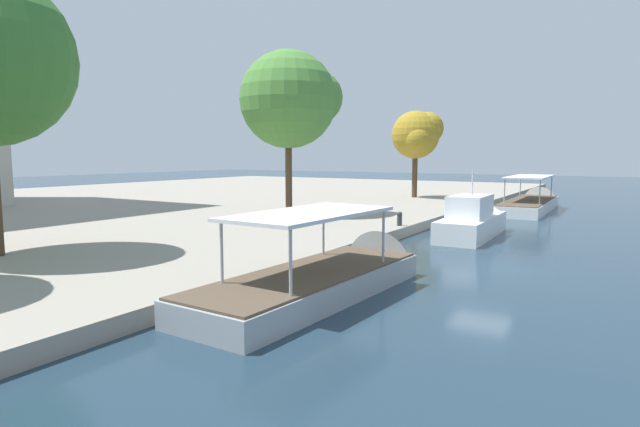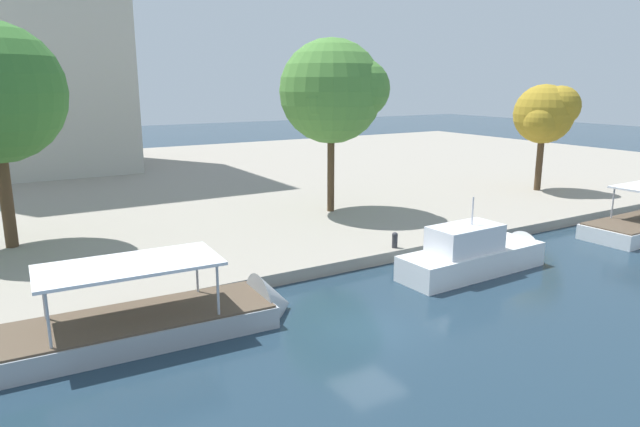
# 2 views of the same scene
# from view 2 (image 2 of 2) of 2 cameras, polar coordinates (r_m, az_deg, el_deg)

# --- Properties ---
(ground_plane) EXTENTS (220.00, 220.00, 0.00)m
(ground_plane) POSITION_cam_2_polar(r_m,az_deg,el_deg) (22.40, 4.93, -11.56)
(ground_plane) COLOR #1E3342
(dock_promenade) EXTENTS (120.00, 55.00, 0.62)m
(dock_promenade) POSITION_cam_2_polar(r_m,az_deg,el_deg) (52.11, -17.29, 2.58)
(dock_promenade) COLOR gray
(dock_promenade) RESTS_ON ground_plane
(tour_boat_1) EXTENTS (11.64, 3.79, 4.25)m
(tour_boat_1) POSITION_cam_2_polar(r_m,az_deg,el_deg) (22.62, -15.30, -10.77)
(tour_boat_1) COLOR #9EA3A8
(tour_boat_1) RESTS_ON ground_plane
(motor_yacht_2) EXTENTS (9.21, 2.68, 4.64)m
(motor_yacht_2) POSITION_cam_2_polar(r_m,az_deg,el_deg) (29.62, 15.81, -4.24)
(motor_yacht_2) COLOR white
(motor_yacht_2) RESTS_ON ground_plane
(mooring_bollard_0) EXTENTS (0.33, 0.33, 0.86)m
(mooring_bollard_0) POSITION_cam_2_polar(r_m,az_deg,el_deg) (30.63, 7.58, -2.62)
(mooring_bollard_0) COLOR #2D2D33
(mooring_bollard_0) RESTS_ON dock_promenade
(tree_2) EXTENTS (4.87, 4.96, 8.58)m
(tree_2) POSITION_cam_2_polar(r_m,az_deg,el_deg) (49.17, 21.95, 9.35)
(tree_2) COLOR #4C3823
(tree_2) RESTS_ON dock_promenade
(tree_4) EXTENTS (6.89, 6.89, 11.58)m
(tree_4) POSITION_cam_2_polar(r_m,az_deg,el_deg) (37.90, 1.43, 12.20)
(tree_4) COLOR #4C3823
(tree_4) RESTS_ON dock_promenade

